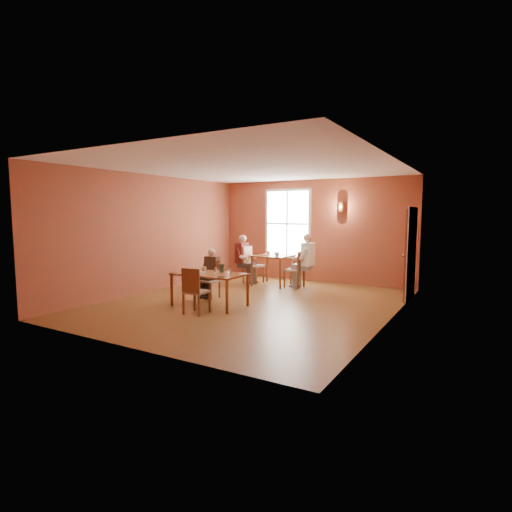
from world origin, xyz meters
The scene contains 30 objects.
ground centered at (0.00, 0.00, 0.00)m, with size 6.00×7.00×0.01m, color brown.
wall_back centered at (0.00, 3.50, 1.50)m, with size 6.00×0.04×3.00m, color brown.
wall_front centered at (0.00, -3.50, 1.50)m, with size 6.00×0.04×3.00m, color brown.
wall_left centered at (-3.00, 0.00, 1.50)m, with size 0.04×7.00×3.00m, color brown.
wall_right centered at (3.00, 0.00, 1.50)m, with size 0.04×7.00×3.00m, color brown.
ceiling centered at (0.00, 0.00, 3.00)m, with size 6.00×7.00×0.04m, color white.
window centered at (-0.80, 3.45, 1.70)m, with size 1.36×0.10×1.96m, color white.
door centered at (2.94, 2.30, 1.05)m, with size 0.12×1.04×2.10m, color maroon.
wall_sconce centered at (0.90, 3.40, 2.20)m, with size 0.16×0.16×0.28m, color brown.
main_table centered at (-0.65, -0.69, 0.36)m, with size 1.54×0.87×0.72m, color brown, non-canonical shape.
chair_diner_main centered at (-1.15, -0.04, 0.43)m, with size 0.38×0.38×0.86m, color brown, non-canonical shape.
diner_main centered at (-1.15, -0.07, 0.57)m, with size 0.45×0.45×1.13m, color #35251C, non-canonical shape.
chair_empty centered at (-0.47, -1.36, 0.47)m, with size 0.41×0.41×0.94m, color #46260E, non-canonical shape.
plate_food centered at (-0.90, -0.72, 0.74)m, with size 0.27×0.27×0.04m, color silver.
sandwich centered at (-0.86, -0.61, 0.77)m, with size 0.08×0.08×0.10m, color #B07F4F.
goblet_a centered at (-0.24, -0.56, 0.81)m, with size 0.07×0.07×0.17m, color white, non-canonical shape.
goblet_b centered at (-0.06, -0.79, 0.81)m, with size 0.07×0.07×0.18m, color white, non-canonical shape.
goblet_c centered at (-0.36, -0.86, 0.81)m, with size 0.07×0.07×0.17m, color white, non-canonical shape.
menu_stand centered at (-0.48, -0.47, 0.82)m, with size 0.11×0.06×0.18m, color #273F2D.
knife centered at (-0.69, -0.95, 0.72)m, with size 0.18×0.01×0.00m, color silver.
napkin centered at (-1.07, -0.89, 0.73)m, with size 0.17×0.17×0.01m, color white.
side_plate centered at (0.09, -0.49, 0.73)m, with size 0.16×0.16×0.01m, color white.
sunglasses centered at (-0.10, -1.03, 0.73)m, with size 0.13×0.04×0.02m, color black.
second_table centered at (-0.67, 2.31, 0.42)m, with size 0.96×0.96×0.85m, color brown, non-canonical shape.
chair_diner_white centered at (-0.02, 2.31, 0.50)m, with size 0.44×0.44×1.00m, color #57381B, non-canonical shape.
diner_white centered at (0.01, 2.31, 0.71)m, with size 0.57×0.57×1.42m, color white, non-canonical shape.
chair_diner_maroon centered at (-1.32, 2.31, 0.53)m, with size 0.47×0.47×1.06m, color #492914, non-canonical shape.
diner_maroon centered at (-1.35, 2.31, 0.68)m, with size 0.54×0.54×1.35m, color maroon, non-canonical shape.
cup_a centered at (-0.49, 2.18, 0.90)m, with size 0.13×0.13×0.10m, color white.
cup_b centered at (-0.88, 2.40, 0.90)m, with size 0.11×0.11×0.10m, color white.
Camera 1 is at (4.55, -7.54, 1.99)m, focal length 28.00 mm.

